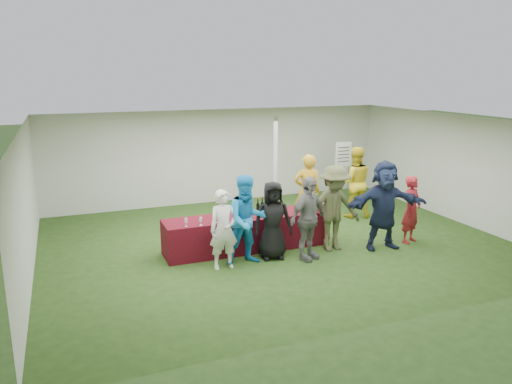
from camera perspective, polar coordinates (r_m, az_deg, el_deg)
name	(u,v)px	position (r m, az deg, el deg)	size (l,w,h in m)	color
ground	(276,243)	(11.26, 2.27, -5.82)	(60.00, 60.00, 0.00)	#284719
tent	(275,172)	(12.16, 2.22, 2.25)	(10.00, 10.00, 10.00)	white
serving_table	(247,232)	(10.78, -0.99, -4.62)	(3.60, 0.80, 0.75)	maroon
wine_bottles	(269,206)	(10.95, 1.48, -1.61)	(0.65, 0.15, 0.32)	black
wine_glasses	(229,216)	(10.24, -3.06, -2.77)	(2.79, 0.13, 0.16)	silver
water_bottle	(251,209)	(10.74, -0.62, -2.00)	(0.07, 0.07, 0.23)	silver
bar_towel	(313,207)	(11.33, 6.48, -1.72)	(0.25, 0.18, 0.03)	white
dump_bucket	(320,207)	(11.10, 7.32, -1.67)	(0.24, 0.24, 0.18)	slate
wine_list_sign	(343,159)	(14.43, 9.93, 3.73)	(0.50, 0.03, 1.80)	slate
staff_pourer	(307,191)	(12.17, 5.88, 0.08)	(0.66, 0.44, 1.82)	gold
staff_back	(354,182)	(13.25, 11.18, 1.11)	(0.91, 0.71, 1.86)	yellow
customer_0	(224,229)	(9.66, -3.70, -4.30)	(0.57, 0.37, 1.56)	white
customer_1	(248,220)	(9.82, -0.97, -3.22)	(0.88, 0.68, 1.81)	#1A8AD2
customer_2	(273,220)	(10.15, 1.92, -3.25)	(0.79, 0.51, 1.61)	black
customer_3	(308,219)	(10.11, 5.94, -3.04)	(1.01, 0.42, 1.73)	slate
customer_4	(334,208)	(10.70, 8.90, -1.86)	(1.19, 0.69, 1.85)	#494C2C
customer_5	(384,205)	(11.00, 14.42, -1.47)	(1.79, 0.57, 1.93)	#192340
customer_6	(412,209)	(11.62, 17.36, -1.92)	(0.55, 0.36, 1.52)	maroon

